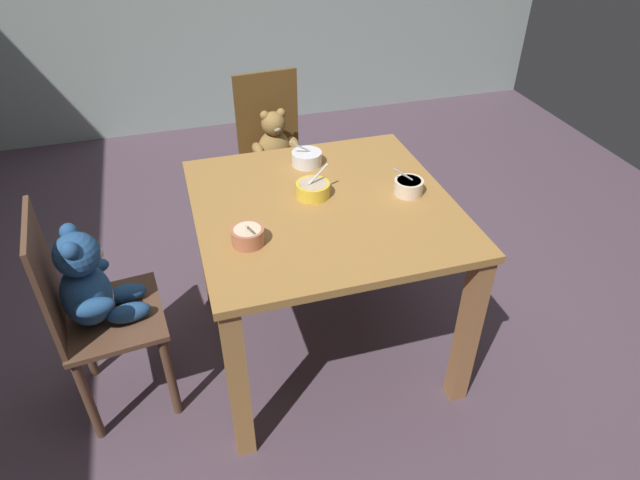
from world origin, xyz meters
name	(u,v)px	position (x,y,z in m)	size (l,w,h in m)	color
ground_plane	(323,343)	(0.00, 0.00, -0.02)	(5.20, 5.20, 0.04)	#513F4C
dining_table	(324,232)	(0.00, 0.00, 0.62)	(0.98, 0.99, 0.76)	#A07138
teddy_chair_far_center	(275,153)	(0.00, 0.90, 0.53)	(0.40, 0.40, 0.93)	brown
teddy_chair_near_left	(91,295)	(-0.89, -0.06, 0.56)	(0.40, 0.43, 0.90)	brown
porridge_bowl_terracotta_near_left	(248,236)	(-0.33, -0.17, 0.79)	(0.12, 0.12, 0.12)	#BB6B4E
porridge_bowl_yellow_center	(313,189)	(-0.02, 0.06, 0.78)	(0.14, 0.13, 0.12)	yellow
porridge_bowl_white_far_center	(307,158)	(0.02, 0.32, 0.79)	(0.14, 0.13, 0.12)	silver
porridge_bowl_cream_near_right	(408,186)	(0.34, -0.02, 0.79)	(0.12, 0.11, 0.12)	beige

